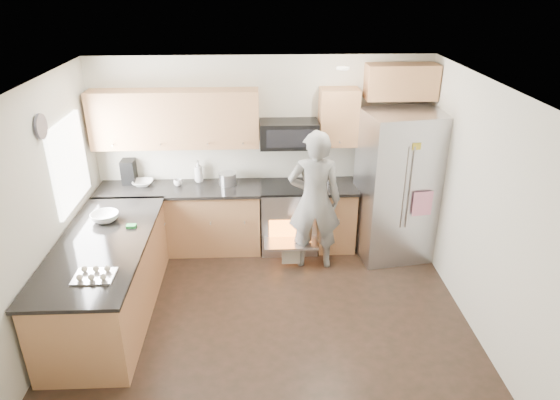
{
  "coord_description": "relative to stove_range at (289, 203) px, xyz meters",
  "views": [
    {
      "loc": [
        -0.04,
        -4.48,
        3.57
      ],
      "look_at": [
        0.18,
        0.5,
        1.27
      ],
      "focal_mm": 32.0,
      "sensor_mm": 36.0,
      "label": 1
    }
  ],
  "objects": [
    {
      "name": "ground",
      "position": [
        -0.35,
        -1.69,
        -0.68
      ],
      "size": [
        4.5,
        4.5,
        0.0
      ],
      "primitive_type": "plane",
      "color": "black",
      "rests_on": "ground"
    },
    {
      "name": "room_shell",
      "position": [
        -0.39,
        -1.68,
        1.0
      ],
      "size": [
        4.54,
        4.04,
        2.62
      ],
      "color": "beige",
      "rests_on": "ground"
    },
    {
      "name": "back_cabinet_run",
      "position": [
        -0.94,
        0.06,
        0.29
      ],
      "size": [
        4.45,
        0.64,
        2.5
      ],
      "color": "#B07546",
      "rests_on": "ground"
    },
    {
      "name": "peninsula",
      "position": [
        -2.1,
        -1.44,
        -0.21
      ],
      "size": [
        0.96,
        2.36,
        1.02
      ],
      "color": "#B07546",
      "rests_on": "ground"
    },
    {
      "name": "stove_range",
      "position": [
        0.0,
        0.0,
        0.0
      ],
      "size": [
        0.76,
        0.97,
        1.79
      ],
      "color": "#B7B7BC",
      "rests_on": "ground"
    },
    {
      "name": "refrigerator",
      "position": [
        1.42,
        -0.24,
        0.32
      ],
      "size": [
        1.08,
        0.9,
        1.99
      ],
      "rotation": [
        0.0,
        0.0,
        0.16
      ],
      "color": "#B7B7BC",
      "rests_on": "ground"
    },
    {
      "name": "person",
      "position": [
        0.29,
        -0.49,
        0.25
      ],
      "size": [
        0.7,
        0.49,
        1.85
      ],
      "primitive_type": "imported",
      "rotation": [
        0.0,
        0.0,
        3.08
      ],
      "color": "gray",
      "rests_on": "ground"
    }
  ]
}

